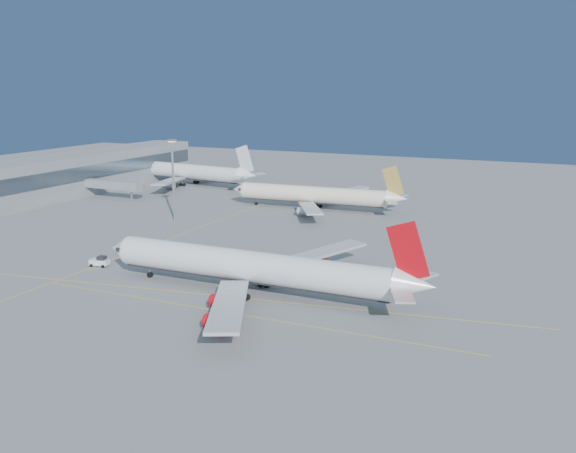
{
  "coord_description": "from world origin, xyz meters",
  "views": [
    {
      "loc": [
        59.79,
        -111.09,
        41.35
      ],
      "look_at": [
        -4.01,
        28.2,
        7.0
      ],
      "focal_mm": 40.0,
      "sensor_mm": 36.0,
      "label": 1
    }
  ],
  "objects_px": {
    "airliner_etihad": "(316,195)",
    "airliner_third": "(190,172)",
    "airliner_virgin": "(256,268)",
    "light_mast": "(173,173)",
    "pushback_tug": "(100,261)"
  },
  "relations": [
    {
      "from": "light_mast",
      "to": "airliner_etihad",
      "type": "bearing_deg",
      "value": 46.46
    },
    {
      "from": "airliner_etihad",
      "to": "airliner_virgin",
      "type": "bearing_deg",
      "value": -78.55
    },
    {
      "from": "airliner_third",
      "to": "light_mast",
      "type": "xyz_separation_m",
      "value": [
        34.74,
        -62.04,
        9.22
      ]
    },
    {
      "from": "airliner_third",
      "to": "airliner_virgin",
      "type": "bearing_deg",
      "value": -44.52
    },
    {
      "from": "airliner_third",
      "to": "light_mast",
      "type": "bearing_deg",
      "value": -53.54
    },
    {
      "from": "airliner_etihad",
      "to": "airliner_third",
      "type": "relative_size",
      "value": 0.92
    },
    {
      "from": "airliner_etihad",
      "to": "pushback_tug",
      "type": "distance_m",
      "value": 86.25
    },
    {
      "from": "airliner_third",
      "to": "pushback_tug",
      "type": "distance_m",
      "value": 121.29
    },
    {
      "from": "airliner_virgin",
      "to": "airliner_third",
      "type": "relative_size",
      "value": 1.08
    },
    {
      "from": "light_mast",
      "to": "pushback_tug",
      "type": "bearing_deg",
      "value": -75.07
    },
    {
      "from": "airliner_virgin",
      "to": "airliner_etihad",
      "type": "xyz_separation_m",
      "value": [
        -22.23,
        86.43,
        -0.5
      ]
    },
    {
      "from": "airliner_etihad",
      "to": "airliner_third",
      "type": "distance_m",
      "value": 72.97
    },
    {
      "from": "airliner_virgin",
      "to": "airliner_third",
      "type": "bearing_deg",
      "value": 128.7
    },
    {
      "from": "airliner_etihad",
      "to": "airliner_third",
      "type": "xyz_separation_m",
      "value": [
        -67.6,
        27.47,
        0.56
      ]
    },
    {
      "from": "airliner_third",
      "to": "light_mast",
      "type": "relative_size",
      "value": 2.7
    }
  ]
}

